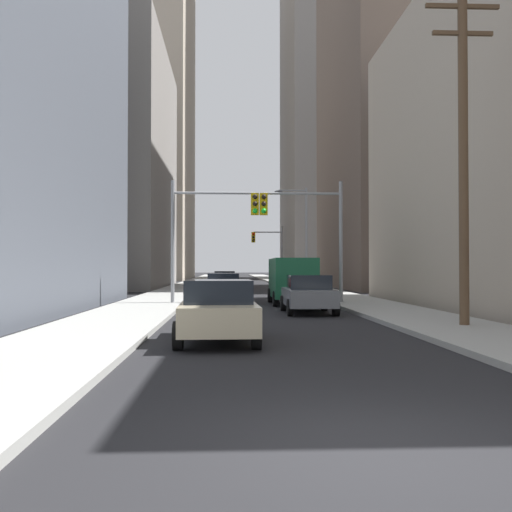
# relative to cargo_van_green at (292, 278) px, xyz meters

# --- Properties ---
(ground_plane) EXTENTS (400.00, 400.00, 0.00)m
(ground_plane) POSITION_rel_cargo_van_green_xyz_m (-1.75, -23.09, -1.29)
(ground_plane) COLOR black
(sidewalk_left) EXTENTS (3.34, 160.00, 0.15)m
(sidewalk_left) POSITION_rel_cargo_van_green_xyz_m (-6.88, 26.91, -1.21)
(sidewalk_left) COLOR #9E9E99
(sidewalk_left) RESTS_ON ground
(sidewalk_right) EXTENTS (3.34, 160.00, 0.15)m
(sidewalk_right) POSITION_rel_cargo_van_green_xyz_m (3.38, 26.91, -1.21)
(sidewalk_right) COLOR #9E9E99
(sidewalk_right) RESTS_ON ground
(cargo_van_green) EXTENTS (2.16, 5.23, 2.26)m
(cargo_van_green) POSITION_rel_cargo_van_green_xyz_m (0.00, 0.00, 0.00)
(cargo_van_green) COLOR #195938
(cargo_van_green) RESTS_ON ground
(sedan_beige) EXTENTS (1.95, 4.24, 1.52)m
(sedan_beige) POSITION_rel_cargo_van_green_xyz_m (-3.40, -14.55, -0.52)
(sedan_beige) COLOR #C6B793
(sedan_beige) RESTS_ON ground
(sedan_grey) EXTENTS (1.95, 4.22, 1.52)m
(sedan_grey) POSITION_rel_cargo_van_green_xyz_m (0.01, -5.75, -0.52)
(sedan_grey) COLOR slate
(sedan_grey) RESTS_ON ground
(sedan_navy) EXTENTS (1.95, 4.24, 1.52)m
(sedan_navy) POSITION_rel_cargo_van_green_xyz_m (-3.38, 1.77, -0.52)
(sedan_navy) COLOR #141E4C
(sedan_navy) RESTS_ON ground
(sedan_maroon) EXTENTS (1.95, 4.21, 1.52)m
(sedan_maroon) POSITION_rel_cargo_van_green_xyz_m (-3.42, 18.05, -0.52)
(sedan_maroon) COLOR maroon
(sedan_maroon) RESTS_ON ground
(traffic_signal_near_left) EXTENTS (4.22, 0.44, 6.00)m
(traffic_signal_near_left) POSITION_rel_cargo_van_green_xyz_m (-4.00, -0.69, 2.78)
(traffic_signal_near_left) COLOR gray
(traffic_signal_near_left) RESTS_ON ground
(traffic_signal_near_right) EXTENTS (4.04, 0.44, 6.00)m
(traffic_signal_near_right) POSITION_rel_cargo_van_green_xyz_m (0.58, -0.69, 2.77)
(traffic_signal_near_right) COLOR gray
(traffic_signal_near_right) RESTS_ON ground
(traffic_signal_far_right) EXTENTS (3.18, 0.44, 6.00)m
(traffic_signal_far_right) POSITION_rel_cargo_van_green_xyz_m (0.99, 30.45, 2.73)
(traffic_signal_far_right) COLOR gray
(traffic_signal_far_right) RESTS_ON ground
(utility_pole_right) EXTENTS (2.20, 0.28, 10.11)m
(utility_pole_right) POSITION_rel_cargo_van_green_xyz_m (3.72, -12.07, 4.04)
(utility_pole_right) COLOR brown
(utility_pole_right) RESTS_ON ground
(street_lamp_right) EXTENTS (2.36, 0.32, 7.50)m
(street_lamp_right) POSITION_rel_cargo_van_green_xyz_m (2.04, 12.56, 3.25)
(street_lamp_right) COLOR gray
(street_lamp_right) RESTS_ON ground
(building_left_mid_office) EXTENTS (22.18, 21.54, 21.77)m
(building_left_mid_office) POSITION_rel_cargo_van_green_xyz_m (-19.92, 25.11, 9.60)
(building_left_mid_office) COLOR gray
(building_left_mid_office) RESTS_ON ground
(building_left_far_tower) EXTENTS (16.16, 29.11, 56.46)m
(building_left_far_tower) POSITION_rel_cargo_van_green_xyz_m (-17.21, 63.13, 26.94)
(building_left_far_tower) COLOR #B7A893
(building_left_far_tower) RESTS_ON ground
(building_right_mid_block) EXTENTS (21.99, 20.85, 32.98)m
(building_right_mid_block) POSITION_rel_cargo_van_green_xyz_m (17.32, 22.82, 15.20)
(building_right_mid_block) COLOR #66564C
(building_right_mid_block) RESTS_ON ground
(building_right_far_highrise) EXTENTS (15.06, 24.12, 72.68)m
(building_right_far_highrise) POSITION_rel_cargo_van_green_xyz_m (14.01, 67.21, 35.05)
(building_right_far_highrise) COLOR gray
(building_right_far_highrise) RESTS_ON ground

